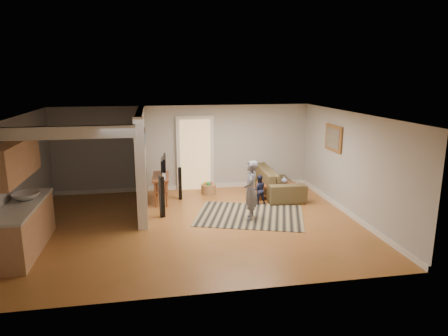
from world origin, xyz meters
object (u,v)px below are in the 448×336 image
(toddler, at_px, (259,204))
(child, at_px, (250,219))
(speaker_right, at_px, (180,183))
(sofa, at_px, (276,192))
(speaker_left, at_px, (162,197))
(tv_console, at_px, (161,178))
(coffee_table, at_px, (277,187))
(toy_basket, at_px, (209,189))

(toddler, bearing_deg, child, 66.05)
(speaker_right, distance_m, child, 2.43)
(sofa, relative_size, toddler, 3.24)
(speaker_left, relative_size, speaker_right, 1.10)
(tv_console, relative_size, speaker_left, 1.16)
(tv_console, bearing_deg, coffee_table, -2.74)
(coffee_table, xyz_separation_m, speaker_left, (-3.16, -0.95, 0.17))
(coffee_table, distance_m, toddler, 0.78)
(coffee_table, height_order, speaker_left, speaker_left)
(tv_console, xyz_separation_m, speaker_right, (0.51, 0.10, -0.20))
(tv_console, height_order, speaker_left, speaker_left)
(child, bearing_deg, speaker_left, -85.69)
(tv_console, relative_size, child, 0.82)
(sofa, bearing_deg, toddler, 142.99)
(sofa, xyz_separation_m, tv_console, (-3.34, -0.32, 0.66))
(tv_console, relative_size, toy_basket, 2.73)
(speaker_left, height_order, toddler, speaker_left)
(speaker_right, height_order, toddler, speaker_right)
(speaker_right, relative_size, child, 0.64)
(toy_basket, bearing_deg, sofa, -4.79)
(speaker_left, bearing_deg, toddler, -11.33)
(speaker_left, relative_size, toddler, 1.27)
(speaker_right, bearing_deg, sofa, 13.55)
(tv_console, height_order, child, tv_console)
(speaker_left, xyz_separation_m, toddler, (2.55, 0.58, -0.50))
(tv_console, distance_m, child, 2.76)
(sofa, distance_m, speaker_left, 3.73)
(speaker_left, xyz_separation_m, child, (2.06, -0.49, -0.50))
(child, height_order, toddler, child)
(sofa, xyz_separation_m, coffee_table, (-0.20, -0.61, 0.33))
(sofa, height_order, speaker_left, speaker_left)
(coffee_table, height_order, toy_basket, coffee_table)
(sofa, distance_m, coffee_table, 0.72)
(coffee_table, relative_size, tv_console, 1.04)
(tv_console, relative_size, speaker_right, 1.28)
(speaker_right, bearing_deg, toy_basket, 33.97)
(sofa, height_order, toy_basket, toy_basket)
(child, distance_m, toddler, 1.18)
(coffee_table, distance_m, child, 1.85)
(child, bearing_deg, speaker_right, -122.42)
(child, bearing_deg, sofa, 165.39)
(child, bearing_deg, tv_console, -112.67)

